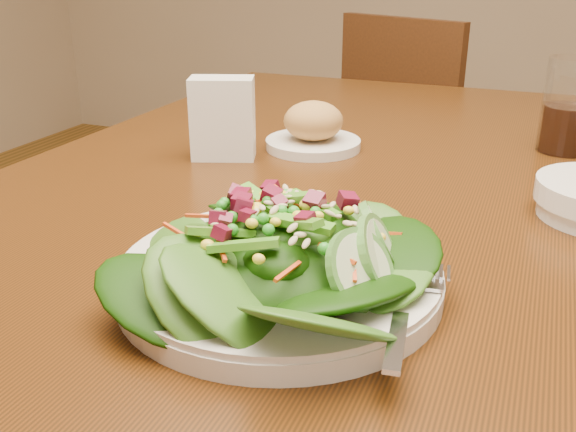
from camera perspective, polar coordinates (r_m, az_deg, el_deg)
The scene contains 6 objects.
dining_table at distance 0.87m, azimuth 4.43°, elevation -3.37°, with size 0.90×1.40×0.75m.
chair_far at distance 1.95m, azimuth 11.42°, elevation 5.15°, with size 0.52×0.53×0.87m.
salad_plate at distance 0.56m, azimuth 0.17°, elevation -3.80°, with size 0.29×0.28×0.08m.
bread_plate at distance 0.97m, azimuth 2.26°, elevation 7.68°, with size 0.14×0.14×0.07m.
drinking_glass at distance 1.03m, azimuth 23.71°, elevation 8.42°, with size 0.08×0.08×0.14m.
napkin_holder at distance 0.92m, azimuth -5.83°, elevation 8.82°, with size 0.10×0.08×0.12m.
Camera 1 is at (0.23, -0.75, 1.03)m, focal length 40.00 mm.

